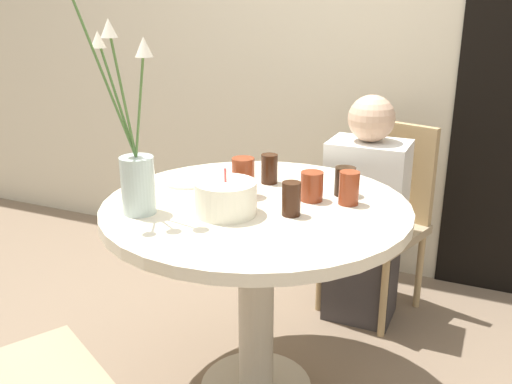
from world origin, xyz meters
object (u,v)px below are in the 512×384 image
Objects in this scene: drink_glass_2 at (269,169)px; drink_glass_5 at (243,177)px; side_plate at (186,182)px; drink_glass_3 at (312,186)px; flower_vase at (133,156)px; birthday_cake at (226,198)px; drink_glass_4 at (291,199)px; drink_glass_0 at (349,188)px; drink_glass_1 at (345,181)px; person_woman at (365,219)px; chair_right_flank at (383,209)px.

drink_glass_5 is at bearing -99.24° from drink_glass_2.
drink_glass_3 is (0.49, 0.01, 0.05)m from side_plate.
flower_vase reaches higher than side_plate.
birthday_cake is 1.97× the size of drink_glass_3.
birthday_cake is at bearing -159.14° from drink_glass_4.
drink_glass_5 is at bearing 50.97° from flower_vase.
birthday_cake is at bearing -131.84° from drink_glass_3.
drink_glass_0 is (0.34, 0.25, 0.00)m from birthday_cake.
birthday_cake is 0.21m from drink_glass_4.
side_plate is 1.63× the size of drink_glass_1.
flower_vase reaches higher than drink_glass_2.
person_woman is (0.27, 0.48, -0.33)m from drink_glass_2.
birthday_cake is at bearing -82.20° from drink_glass_5.
flower_vase is 7.25× the size of drink_glass_1.
chair_right_flank is 0.85× the size of person_woman.
birthday_cake is at bearing -131.62° from drink_glass_1.
birthday_cake is 1.81× the size of drink_glass_4.
drink_glass_0 is at bearing 31.16° from flower_vase.
chair_right_flank is 1.01m from side_plate.
birthday_cake reaches higher than drink_glass_2.
drink_glass_2 is (-0.33, 0.10, -0.00)m from drink_glass_0.
drink_glass_3 is (0.21, -0.12, -0.00)m from drink_glass_2.
flower_vase is at bearing -119.37° from person_woman.
side_plate is 1.49× the size of drink_glass_2.
chair_right_flank is at bearing 63.75° from drink_glass_2.
person_woman reaches higher than drink_glass_2.
drink_glass_4 reaches higher than drink_glass_1.
drink_glass_5 is (-0.03, 0.18, 0.01)m from birthday_cake.
drink_glass_4 is at bearing 20.86° from birthday_cake.
drink_glass_2 is at bearing -98.96° from chair_right_flank.
drink_glass_5 is at bearing 97.80° from birthday_cake.
birthday_cake is at bearing -90.38° from chair_right_flank.
flower_vase is (-0.27, -0.11, 0.14)m from birthday_cake.
chair_right_flank is 1.21× the size of flower_vase.
chair_right_flank is at bearing 72.33° from birthday_cake.
drink_glass_4 is at bearing -26.37° from drink_glass_5.
drink_glass_1 and drink_glass_3 have the same top height.
drink_glass_0 is at bearing -66.08° from drink_glass_1.
birthday_cake is 0.42m from drink_glass_0.
flower_vase is at bearing -143.85° from drink_glass_3.
person_woman reaches higher than drink_glass_0.
chair_right_flank reaches higher than drink_glass_3.
flower_vase is 0.52m from drink_glass_4.
drink_glass_2 is (0.28, 0.13, 0.05)m from side_plate.
person_woman is at bearing 96.74° from drink_glass_0.
drink_glass_1 is 0.10× the size of person_woman.
drink_glass_5 is (-0.36, -0.07, 0.01)m from drink_glass_0.
drink_glass_5 is at bearing -8.15° from side_plate.
drink_glass_0 reaches higher than drink_glass_4.
chair_right_flank is 0.78m from drink_glass_2.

